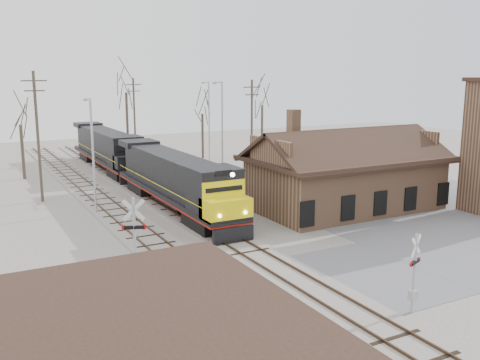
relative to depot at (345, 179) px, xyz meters
name	(u,v)px	position (x,y,z in m)	size (l,w,h in m)	color
ground	(309,288)	(-11.99, -12.00, -2.41)	(140.00, 140.00, 0.00)	#A7A197
road	(309,288)	(-11.99, -12.00, -2.39)	(60.00, 9.00, 0.03)	slate
track_main	(191,218)	(-11.99, 3.00, -2.34)	(3.40, 90.00, 0.24)	#A7A197
track_siding	(132,226)	(-16.49, 3.00, -2.34)	(3.40, 90.00, 0.24)	#A7A197
depot	(345,179)	(0.00, 0.00, 0.00)	(15.20, 9.31, 7.90)	#93694C
locomotive_lead	(177,181)	(-11.99, 5.73, -0.03)	(3.05, 20.41, 4.53)	black
locomotive_trailing	(108,149)	(-11.99, 26.41, -0.03)	(3.05, 20.41, 4.29)	black
crossbuck_near	(414,276)	(-9.52, -16.46, -0.65)	(1.01, 0.46, 3.69)	#A5A8AD
crossbuck_far	(135,243)	(-19.31, -6.96, -0.34)	(1.20, 0.57, 4.46)	#A5A8AD
streetlight_a	(92,149)	(-17.69, 8.61, 2.51)	(0.25, 2.04, 8.76)	#A5A8AD
streetlight_b	(222,129)	(-4.58, 12.72, 3.07)	(0.25, 2.04, 9.87)	#A5A8AD
streetlight_c	(209,119)	(-0.76, 23.83, 2.99)	(0.25, 2.04, 9.71)	#A5A8AD
utility_pole_a	(38,135)	(-20.86, 13.93, 3.23)	(2.00, 0.24, 10.82)	#382D23
utility_pole_b	(135,117)	(-6.68, 33.21, 2.85)	(2.00, 0.24, 10.05)	#382D23
utility_pole_c	(252,124)	(1.49, 17.65, 2.81)	(2.00, 0.24, 9.97)	#382D23
tree_b	(20,116)	(-20.97, 25.11, 4.02)	(3.69, 3.69, 9.04)	#382D23
tree_c	(126,82)	(-7.48, 33.76, 7.22)	(5.51, 5.51, 13.51)	#382D23
tree_d	(202,107)	(0.87, 29.22, 4.13)	(3.75, 3.75, 9.19)	#382D23
tree_e	(262,97)	(8.84, 27.89, 5.20)	(4.36, 4.36, 10.69)	#382D23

